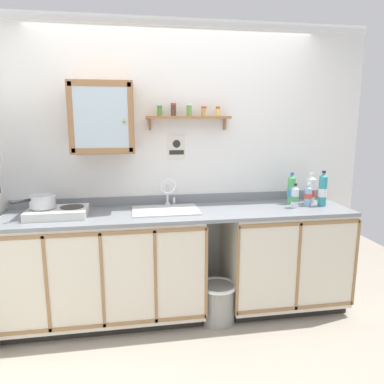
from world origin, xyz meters
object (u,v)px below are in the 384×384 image
bottle_soda_green_2 (291,190)px  bottle_water_clear_3 (295,197)px  trash_bin (218,302)px  sink (166,213)px  saucepan (42,201)px  bottle_detergent_teal_1 (323,190)px  hot_plate_stove (57,212)px  wall_cabinet (102,118)px  warning_sign (176,147)px  bottle_water_blue_0 (308,196)px  bottle_opaque_white_4 (311,190)px

bottle_soda_green_2 → bottle_water_clear_3: size_ratio=1.34×
bottle_soda_green_2 → trash_bin: size_ratio=0.85×
sink → trash_bin: size_ratio=1.63×
bottle_soda_green_2 → bottle_water_clear_3: bearing=-103.5°
saucepan → bottle_detergent_teal_1: (2.42, -0.03, 0.02)m
hot_plate_stove → bottle_detergent_teal_1: 2.31m
saucepan → trash_bin: size_ratio=0.87×
saucepan → bottle_water_clear_3: bottle_water_clear_3 is taller
hot_plate_stove → wall_cabinet: bearing=23.8°
hot_plate_stove → saucepan: saucepan is taller
bottle_detergent_teal_1 → wall_cabinet: wall_cabinet is taller
sink → warning_sign: 0.62m
bottle_detergent_teal_1 → bottle_soda_green_2: bearing=151.1°
bottle_detergent_teal_1 → bottle_water_blue_0: bearing=170.6°
bottle_opaque_white_4 → bottle_water_blue_0: bearing=-128.2°
wall_cabinet → trash_bin: bearing=-20.3°
hot_plate_stove → bottle_water_blue_0: bottle_water_blue_0 is taller
hot_plate_stove → saucepan: (-0.11, 0.02, 0.09)m
trash_bin → bottle_soda_green_2: bearing=21.5°
bottle_opaque_white_4 → warning_sign: size_ratio=1.29×
bottle_water_clear_3 → warning_sign: (-1.01, 0.35, 0.43)m
sink → hot_plate_stove: 0.89m
saucepan → bottle_water_clear_3: (2.14, -0.06, -0.03)m
saucepan → bottle_detergent_teal_1: 2.42m
trash_bin → bottle_water_blue_0: bearing=12.2°
bottle_soda_green_2 → wall_cabinet: 1.81m
hot_plate_stove → wall_cabinet: size_ratio=0.81×
bottle_soda_green_2 → bottle_opaque_white_4: 0.19m
saucepan → wall_cabinet: bearing=16.3°
bottle_detergent_teal_1 → warning_sign: 1.38m
sink → bottle_opaque_white_4: bearing=2.5°
hot_plate_stove → wall_cabinet: wall_cabinet is taller
bottle_detergent_teal_1 → sink: bearing=177.7°
wall_cabinet → warning_sign: bearing=13.5°
bottle_opaque_white_4 → wall_cabinet: 1.99m
sink → trash_bin: bearing=-28.2°
bottle_water_blue_0 → bottle_soda_green_2: 0.16m
bottle_detergent_teal_1 → trash_bin: bottle_detergent_teal_1 is taller
bottle_water_blue_0 → bottle_soda_green_2: (-0.11, 0.11, 0.04)m
sink → saucepan: bearing=-178.4°
bottle_water_blue_0 → wall_cabinet: 1.93m
saucepan → bottle_water_blue_0: bottle_water_blue_0 is taller
saucepan → trash_bin: 1.69m
bottle_detergent_teal_1 → bottle_opaque_white_4: (-0.05, 0.12, -0.02)m
bottle_water_clear_3 → trash_bin: size_ratio=0.63×
bottle_water_clear_3 → wall_cabinet: 1.80m
hot_plate_stove → saucepan: bearing=169.0°
bottle_soda_green_2 → bottle_water_clear_3: (-0.04, -0.16, -0.03)m
bottle_water_blue_0 → wall_cabinet: size_ratio=0.36×
hot_plate_stove → warning_sign: bearing=17.5°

